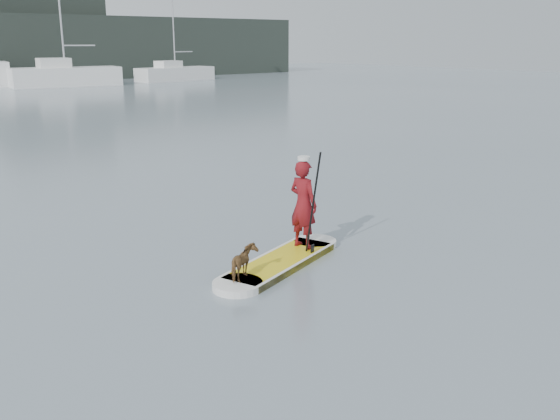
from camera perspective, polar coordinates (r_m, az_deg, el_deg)
ground at (r=10.35m, az=-7.37°, el=-6.25°), size 140.00×140.00×0.00m
paddleboard at (r=10.82m, az=0.00°, el=-4.81°), size 3.18×1.56×0.12m
paddler at (r=11.21m, az=2.14°, el=0.52°), size 0.45×0.63×1.61m
white_cap at (r=11.02m, az=2.19°, el=4.74°), size 0.22×0.22×0.07m
dog at (r=9.87m, az=-3.33°, el=-4.84°), size 0.68×0.57×0.53m
paddle at (r=10.95m, az=3.02°, el=-0.53°), size 0.12×0.29×2.00m
sailboat_e at (r=56.19m, az=-19.09°, el=11.59°), size 9.09×3.98×12.75m
sailboat_f at (r=61.28m, az=-9.60°, el=12.32°), size 8.00×3.18×11.66m
shore_building_east at (r=66.32m, az=-20.26°, el=14.61°), size 10.00×4.00×8.00m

